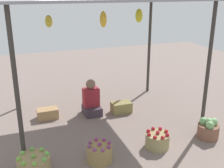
# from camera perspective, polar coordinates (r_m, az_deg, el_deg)

# --- Properties ---
(ground_plane) EXTENTS (14.00, 14.00, 0.00)m
(ground_plane) POSITION_cam_1_polar(r_m,az_deg,el_deg) (5.97, -1.98, -6.93)
(ground_plane) COLOR gray
(market_stall_structure) EXTENTS (3.62, 2.60, 2.46)m
(market_stall_structure) POSITION_cam_1_polar(r_m,az_deg,el_deg) (5.38, -2.20, 15.64)
(market_stall_structure) COLOR #38332D
(market_stall_structure) RESTS_ON ground
(vendor_person) EXTENTS (0.36, 0.44, 0.78)m
(vendor_person) POSITION_cam_1_polar(r_m,az_deg,el_deg) (6.05, -4.27, -3.49)
(vendor_person) COLOR #3C2F39
(vendor_person) RESTS_ON ground
(basket_green_apples) EXTENTS (0.49, 0.49, 0.33)m
(basket_green_apples) POSITION_cam_1_polar(r_m,az_deg,el_deg) (4.42, -15.74, -15.69)
(basket_green_apples) COLOR #A1875A
(basket_green_apples) RESTS_ON ground
(basket_purple_onions) EXTENTS (0.41, 0.41, 0.33)m
(basket_purple_onions) POSITION_cam_1_polar(r_m,az_deg,el_deg) (4.53, -2.60, -13.95)
(basket_purple_onions) COLOR #9B804E
(basket_purple_onions) RESTS_ON ground
(basket_red_apples) EXTENTS (0.41, 0.41, 0.31)m
(basket_red_apples) POSITION_cam_1_polar(r_m,az_deg,el_deg) (4.94, 9.30, -11.29)
(basket_red_apples) COLOR #968959
(basket_red_apples) RESTS_ON ground
(basket_cabbages) EXTENTS (0.39, 0.39, 0.39)m
(basket_cabbages) POSITION_cam_1_polar(r_m,az_deg,el_deg) (5.44, 19.18, -8.72)
(basket_cabbages) COLOR brown
(basket_cabbages) RESTS_ON ground
(wooden_crate_near_vendor) EXTENTS (0.43, 0.26, 0.21)m
(wooden_crate_near_vendor) POSITION_cam_1_polar(r_m,az_deg,el_deg) (6.06, -13.08, -5.91)
(wooden_crate_near_vendor) COLOR #AB8254
(wooden_crate_near_vendor) RESTS_ON ground
(wooden_crate_stacked_rear) EXTENTS (0.43, 0.27, 0.23)m
(wooden_crate_stacked_rear) POSITION_cam_1_polar(r_m,az_deg,el_deg) (6.17, 1.93, -4.80)
(wooden_crate_stacked_rear) COLOR olive
(wooden_crate_stacked_rear) RESTS_ON ground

